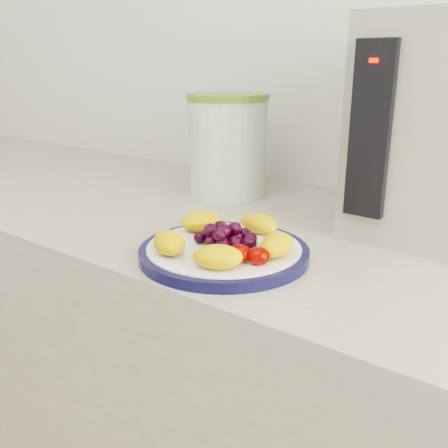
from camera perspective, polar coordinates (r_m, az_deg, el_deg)
The scene contains 9 objects.
counter at distance 1.08m, azimuth 4.81°, elevation -23.23°, with size 3.50×0.60×0.90m, color #B1A992.
plate_rim at distance 0.71m, azimuth -0.00°, elevation -3.28°, with size 0.24×0.24×0.01m, color #0B1035.
plate_face at distance 0.71m, azimuth -0.00°, elevation -3.21°, with size 0.22×0.22×0.02m, color white.
canister at distance 1.04m, azimuth 0.39°, elevation 8.70°, with size 0.16×0.16×0.19m, color #4D6121.
canister_lid at distance 1.02m, azimuth 0.41°, elevation 14.36°, with size 0.17×0.17×0.01m, color olive.
appliance_body at distance 0.86m, azimuth 22.97°, elevation 10.10°, with size 0.19×0.27×0.33m, color #A19E8A.
appliance_panel at distance 0.75m, azimuth 16.42°, elevation 10.14°, with size 0.06×0.02×0.25m, color black.
appliance_led at distance 0.73m, azimuth 16.77°, elevation 17.47°, with size 0.01×0.01×0.01m, color #FF0C05.
fruit_plate at distance 0.69m, azimuth 0.29°, elevation -1.54°, with size 0.21×0.20×0.03m.
Camera 1 is at (0.42, 0.50, 1.16)m, focal length 40.00 mm.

